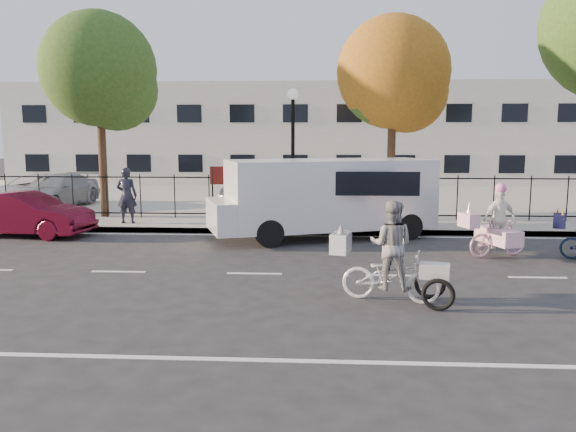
# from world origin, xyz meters

# --- Properties ---
(ground) EXTENTS (120.00, 120.00, 0.00)m
(ground) POSITION_xyz_m (0.00, 0.00, 0.00)
(ground) COLOR #333334
(road_markings) EXTENTS (60.00, 9.52, 0.01)m
(road_markings) POSITION_xyz_m (0.00, 0.00, 0.01)
(road_markings) COLOR silver
(road_markings) RESTS_ON ground
(curb) EXTENTS (60.00, 0.10, 0.15)m
(curb) POSITION_xyz_m (0.00, 5.05, 0.07)
(curb) COLOR #A8A399
(curb) RESTS_ON ground
(sidewalk) EXTENTS (60.00, 2.20, 0.15)m
(sidewalk) POSITION_xyz_m (0.00, 6.10, 0.07)
(sidewalk) COLOR #A8A399
(sidewalk) RESTS_ON ground
(parking_lot) EXTENTS (60.00, 15.60, 0.15)m
(parking_lot) POSITION_xyz_m (0.00, 15.00, 0.07)
(parking_lot) COLOR #A8A399
(parking_lot) RESTS_ON ground
(iron_fence) EXTENTS (58.00, 0.06, 1.50)m
(iron_fence) POSITION_xyz_m (0.00, 7.20, 0.90)
(iron_fence) COLOR black
(iron_fence) RESTS_ON sidewalk
(building) EXTENTS (34.00, 10.00, 6.00)m
(building) POSITION_xyz_m (0.00, 25.00, 3.00)
(building) COLOR silver
(building) RESTS_ON ground
(lamppost) EXTENTS (0.36, 0.36, 4.33)m
(lamppost) POSITION_xyz_m (0.50, 6.80, 3.11)
(lamppost) COLOR black
(lamppost) RESTS_ON sidewalk
(street_sign) EXTENTS (0.85, 0.06, 1.80)m
(street_sign) POSITION_xyz_m (-1.85, 6.80, 1.42)
(street_sign) COLOR black
(street_sign) RESTS_ON sidewalk
(zebra_trike) EXTENTS (2.14, 1.19, 1.83)m
(zebra_trike) POSITION_xyz_m (2.69, -1.86, 0.71)
(zebra_trike) COLOR white
(zebra_trike) RESTS_ON ground
(unicorn_bike) EXTENTS (1.85, 1.34, 1.83)m
(unicorn_bike) POSITION_xyz_m (5.76, 2.04, 0.68)
(unicorn_bike) COLOR #E7B0C1
(unicorn_bike) RESTS_ON ground
(white_van) EXTENTS (6.93, 3.98, 2.28)m
(white_van) POSITION_xyz_m (1.57, 4.50, 1.26)
(white_van) COLOR white
(white_van) RESTS_ON ground
(red_sedan) EXTENTS (4.11, 1.90, 1.30)m
(red_sedan) POSITION_xyz_m (-7.32, 4.24, 0.65)
(red_sedan) COLOR #52091B
(red_sedan) RESTS_ON ground
(pedestrian) EXTENTS (0.66, 0.44, 1.81)m
(pedestrian) POSITION_xyz_m (-4.82, 5.90, 1.05)
(pedestrian) COLOR black
(pedestrian) RESTS_ON sidewalk
(lot_car_a) EXTENTS (2.40, 4.70, 1.31)m
(lot_car_a) POSITION_xyz_m (-9.03, 9.72, 0.80)
(lot_car_a) COLOR #999BA0
(lot_car_a) RESTS_ON parking_lot
(lot_car_b) EXTENTS (3.75, 5.24, 1.33)m
(lot_car_b) POSITION_xyz_m (-9.74, 9.58, 0.81)
(lot_car_b) COLOR silver
(lot_car_b) RESTS_ON parking_lot
(lot_car_c) EXTENTS (1.52, 3.97, 1.29)m
(lot_car_c) POSITION_xyz_m (-1.56, 10.41, 0.80)
(lot_car_c) COLOR #44474B
(lot_car_c) RESTS_ON parking_lot
(tree_west) EXTENTS (3.91, 3.91, 7.17)m
(tree_west) POSITION_xyz_m (-6.03, 7.51, 5.02)
(tree_west) COLOR #442D1D
(tree_west) RESTS_ON ground
(tree_mid) EXTENTS (3.82, 3.82, 7.00)m
(tree_mid) POSITION_xyz_m (3.99, 7.87, 4.90)
(tree_mid) COLOR #442D1D
(tree_mid) RESTS_ON ground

